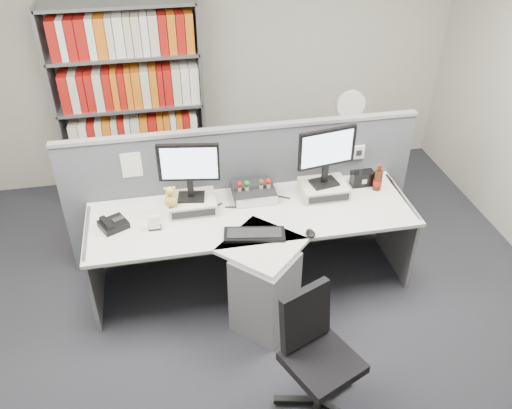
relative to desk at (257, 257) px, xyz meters
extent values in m
plane|color=#2B2D33|center=(0.00, -0.60, -0.46)|extent=(5.50, 5.50, 0.00)
cube|color=#B2AF9F|center=(0.00, 2.15, 0.89)|extent=(5.00, 0.04, 2.70)
cube|color=#555860|center=(0.00, 0.65, 0.17)|extent=(3.00, 0.05, 1.25)
cube|color=#A4A4A9|center=(0.00, 0.65, 0.80)|extent=(3.00, 0.07, 0.03)
cube|color=white|center=(0.95, 0.62, 0.49)|extent=(0.22, 0.04, 0.12)
cube|color=white|center=(-0.90, 0.63, 0.59)|extent=(0.16, 0.00, 0.22)
cube|color=white|center=(-0.50, 0.63, 0.59)|extent=(0.16, 0.00, 0.22)
cube|color=white|center=(0.70, 0.63, 0.59)|extent=(0.16, 0.00, 0.22)
cube|color=silver|center=(0.00, 0.22, 0.25)|extent=(2.60, 0.80, 0.03)
cube|color=silver|center=(0.00, -0.18, 0.25)|extent=(0.74, 0.74, 0.03)
cube|color=gray|center=(0.00, -0.30, -0.11)|extent=(0.57, 0.57, 0.69)
cube|color=gray|center=(-1.28, 0.22, -0.10)|extent=(0.03, 0.70, 0.72)
cube|color=gray|center=(1.28, 0.22, -0.10)|extent=(0.03, 0.70, 0.72)
cube|color=gray|center=(0.00, 0.58, -0.11)|extent=(2.50, 0.02, 0.45)
cube|color=beige|center=(-0.46, 0.38, 0.31)|extent=(0.38, 0.30, 0.10)
cube|color=black|center=(-0.46, 0.23, 0.31)|extent=(0.34, 0.01, 0.06)
cube|color=beige|center=(0.64, 0.38, 0.31)|extent=(0.38, 0.30, 0.10)
cube|color=black|center=(0.64, 0.23, 0.31)|extent=(0.34, 0.01, 0.06)
cube|color=black|center=(-0.46, 0.38, 0.37)|extent=(0.23, 0.18, 0.02)
cube|color=black|center=(-0.46, 0.38, 0.46)|extent=(0.05, 0.04, 0.17)
cube|color=black|center=(-0.46, 0.38, 0.69)|extent=(0.47, 0.11, 0.31)
cube|color=silver|center=(-0.46, 0.37, 0.69)|extent=(0.42, 0.07, 0.27)
cube|color=black|center=(0.64, 0.38, 0.37)|extent=(0.24, 0.19, 0.02)
cube|color=black|center=(0.64, 0.38, 0.46)|extent=(0.05, 0.04, 0.18)
cube|color=black|center=(0.64, 0.38, 0.70)|extent=(0.49, 0.12, 0.32)
cube|color=silver|center=(0.64, 0.37, 0.70)|extent=(0.43, 0.08, 0.27)
cube|color=black|center=(0.06, 0.45, 0.31)|extent=(0.34, 0.30, 0.09)
cube|color=silver|center=(0.06, 0.30, 0.31)|extent=(0.34, 0.01, 0.08)
cylinder|color=beige|center=(-0.06, 0.43, 0.37)|extent=(0.03, 0.03, 0.03)
sphere|color=#A5140F|center=(-0.06, 0.43, 0.41)|extent=(0.05, 0.05, 0.05)
cylinder|color=beige|center=(0.00, 0.43, 0.37)|extent=(0.03, 0.03, 0.03)
sphere|color=#19721E|center=(0.00, 0.43, 0.41)|extent=(0.05, 0.05, 0.05)
cylinder|color=beige|center=(0.12, 0.43, 0.37)|extent=(0.03, 0.03, 0.03)
sphere|color=#593319|center=(0.12, 0.43, 0.41)|extent=(0.05, 0.05, 0.05)
cylinder|color=beige|center=(0.18, 0.43, 0.37)|extent=(0.03, 0.03, 0.03)
sphere|color=#A5140F|center=(0.18, 0.43, 0.41)|extent=(0.05, 0.05, 0.05)
cube|color=black|center=(-0.04, -0.07, 0.28)|extent=(0.48, 0.25, 0.03)
cube|color=black|center=(-0.04, -0.07, 0.29)|extent=(0.42, 0.19, 0.01)
ellipsoid|color=black|center=(0.38, -0.14, 0.28)|extent=(0.07, 0.11, 0.04)
cube|color=black|center=(-1.07, 0.25, 0.29)|extent=(0.25, 0.25, 0.05)
cube|color=black|center=(-1.12, 0.22, 0.33)|extent=(0.11, 0.16, 0.03)
cube|color=black|center=(-1.04, 0.27, 0.32)|extent=(0.10, 0.09, 0.01)
cube|color=black|center=(-0.77, 0.17, 0.27)|extent=(0.10, 0.06, 0.02)
cube|color=white|center=(-0.77, 0.15, 0.33)|extent=(0.09, 0.03, 0.10)
cube|color=white|center=(-0.77, 0.19, 0.33)|extent=(0.09, 0.03, 0.10)
sphere|color=gold|center=(-0.62, 0.30, 0.42)|extent=(0.10, 0.10, 0.10)
sphere|color=gold|center=(-0.62, 0.30, 0.50)|extent=(0.07, 0.07, 0.07)
sphere|color=gold|center=(-0.66, 0.30, 0.53)|extent=(0.03, 0.03, 0.03)
sphere|color=gold|center=(-0.59, 0.30, 0.53)|extent=(0.03, 0.03, 0.03)
cube|color=black|center=(1.01, 0.46, 0.33)|extent=(0.19, 0.11, 0.13)
cylinder|color=#3F190A|center=(1.10, 0.36, 0.35)|extent=(0.07, 0.07, 0.18)
cylinder|color=#A5140F|center=(1.10, 0.36, 0.33)|extent=(0.07, 0.07, 0.05)
cylinder|color=#3F190A|center=(1.10, 0.36, 0.47)|extent=(0.03, 0.03, 0.05)
cylinder|color=#A5140F|center=(1.10, 0.36, 0.50)|extent=(0.03, 0.03, 0.01)
cube|color=gray|center=(-1.59, 1.85, 0.54)|extent=(0.03, 0.40, 2.00)
cube|color=gray|center=(-0.21, 1.85, 0.54)|extent=(0.03, 0.40, 2.00)
cube|color=gray|center=(-0.90, 2.04, 0.54)|extent=(1.40, 0.02, 2.00)
cube|color=gray|center=(-0.90, 1.85, -0.44)|extent=(1.38, 0.40, 0.03)
cube|color=gray|center=(-0.90, 1.85, 0.06)|extent=(1.38, 0.40, 0.03)
cube|color=gray|center=(-0.90, 1.85, 0.56)|extent=(1.38, 0.40, 0.03)
cube|color=gray|center=(-0.90, 1.85, 1.06)|extent=(1.38, 0.40, 0.03)
cube|color=gray|center=(-0.90, 1.85, 1.52)|extent=(1.38, 0.40, 0.03)
cube|color=#A5140F|center=(-0.90, 1.82, -0.24)|extent=(1.24, 0.28, 0.36)
cube|color=orange|center=(-0.90, 1.82, 0.26)|extent=(1.24, 0.28, 0.36)
cube|color=beige|center=(-0.90, 1.82, 0.76)|extent=(1.24, 0.28, 0.36)
cube|color=white|center=(-0.90, 1.82, 1.26)|extent=(1.24, 0.28, 0.36)
cube|color=gray|center=(1.20, 1.40, -0.11)|extent=(0.45, 0.60, 0.70)
cube|color=black|center=(1.20, 1.10, 0.06)|extent=(0.40, 0.02, 0.28)
cube|color=black|center=(1.20, 1.10, -0.26)|extent=(0.40, 0.02, 0.28)
cylinder|color=white|center=(1.20, 1.40, 0.26)|extent=(0.17, 0.17, 0.03)
cylinder|color=white|center=(1.20, 1.40, 0.36)|extent=(0.03, 0.03, 0.17)
cylinder|color=white|center=(1.20, 1.38, 0.59)|extent=(0.29, 0.06, 0.28)
cylinder|color=silver|center=(1.20, 1.41, 0.59)|extent=(0.29, 0.05, 0.28)
cylinder|color=silver|center=(0.21, -1.07, -0.23)|extent=(0.05, 0.05, 0.37)
cube|color=black|center=(0.21, -1.07, -0.02)|extent=(0.56, 0.56, 0.06)
cube|color=black|center=(0.13, -0.90, 0.23)|extent=(0.38, 0.24, 0.43)
cube|color=black|center=(0.36, -1.01, -0.41)|extent=(0.27, 0.15, 0.04)
cylinder|color=black|center=(0.46, -0.96, -0.43)|extent=(0.05, 0.05, 0.03)
cube|color=black|center=(0.19, -0.91, -0.41)|extent=(0.07, 0.28, 0.04)
cylinder|color=black|center=(0.18, -0.80, -0.43)|extent=(0.05, 0.05, 0.03)
cube|color=black|center=(0.05, -1.04, -0.41)|extent=(0.28, 0.10, 0.04)
cylinder|color=black|center=(-0.06, -1.02, -0.43)|extent=(0.05, 0.05, 0.03)
camera|label=1|loc=(-0.64, -3.19, 2.76)|focal=37.69mm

